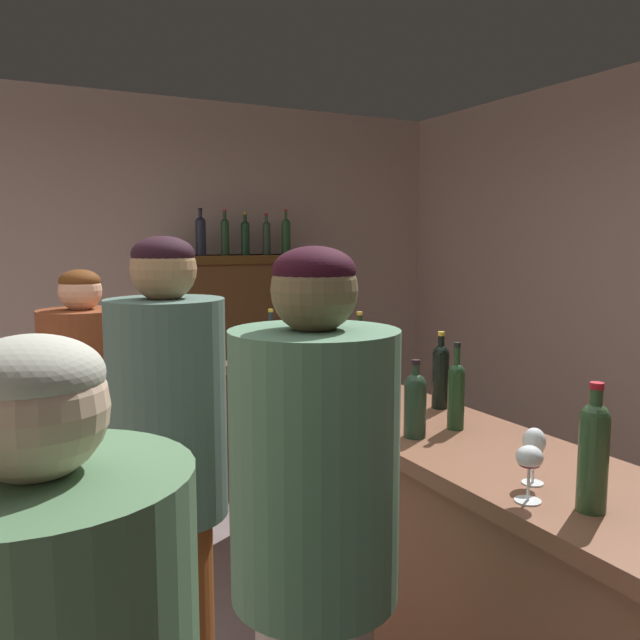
{
  "coord_description": "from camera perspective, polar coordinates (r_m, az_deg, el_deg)",
  "views": [
    {
      "loc": [
        -0.83,
        -1.79,
        1.67
      ],
      "look_at": [
        0.44,
        0.66,
        1.33
      ],
      "focal_mm": 36.51,
      "sensor_mm": 36.0,
      "label": 1
    }
  ],
  "objects": [
    {
      "name": "patron_redhead",
      "position": [
        1.64,
        -0.49,
        -20.93
      ],
      "size": [
        0.39,
        0.39,
        1.66
      ],
      "rotation": [
        0.0,
        0.0,
        0.95
      ],
      "color": "#B09F95",
      "rests_on": "ground"
    },
    {
      "name": "display_bottle_midright",
      "position": [
        4.97,
        -4.71,
        7.36
      ],
      "size": [
        0.06,
        0.06,
        0.31
      ],
      "color": "#304531",
      "rests_on": "display_cabinet"
    },
    {
      "name": "wine_glass_mid",
      "position": [
        2.7,
        2.24,
        -5.33
      ],
      "size": [
        0.07,
        0.07,
        0.13
      ],
      "color": "white",
      "rests_on": "bar_counter"
    },
    {
      "name": "wine_glass_rear",
      "position": [
        1.78,
        17.87,
        -11.66
      ],
      "size": [
        0.07,
        0.07,
        0.15
      ],
      "color": "white",
      "rests_on": "bar_counter"
    },
    {
      "name": "flower_arrangement",
      "position": [
        3.0,
        0.29,
        -2.46
      ],
      "size": [
        0.15,
        0.16,
        0.41
      ],
      "color": "#4F311C",
      "rests_on": "bar_counter"
    },
    {
      "name": "display_bottle_center",
      "position": [
        4.91,
        -6.57,
        7.35
      ],
      "size": [
        0.07,
        0.07,
        0.31
      ],
      "color": "#1B3E24",
      "rests_on": "display_cabinet"
    },
    {
      "name": "wine_bottle_merlot",
      "position": [
        1.76,
        22.85,
        -10.55
      ],
      "size": [
        0.07,
        0.07,
        0.33
      ],
      "color": "#2C4929",
      "rests_on": "bar_counter"
    },
    {
      "name": "wine_bottle_rose",
      "position": [
        3.52,
        -4.33,
        -1.74
      ],
      "size": [
        0.06,
        0.06,
        0.3
      ],
      "color": "#1D2F36",
      "rests_on": "bar_counter"
    },
    {
      "name": "wine_bottle_malbec",
      "position": [
        2.65,
        10.52,
        -4.61
      ],
      "size": [
        0.07,
        0.07,
        0.31
      ],
      "color": "black",
      "rests_on": "bar_counter"
    },
    {
      "name": "wine_glass_front",
      "position": [
        1.91,
        18.25,
        -10.35
      ],
      "size": [
        0.06,
        0.06,
        0.16
      ],
      "color": "white",
      "rests_on": "bar_counter"
    },
    {
      "name": "display_bottle_right",
      "position": [
        5.03,
        -3.0,
        7.47
      ],
      "size": [
        0.07,
        0.07,
        0.34
      ],
      "color": "#275329",
      "rests_on": "display_cabinet"
    },
    {
      "name": "bar_counter",
      "position": [
        2.63,
        9.11,
        -19.44
      ],
      "size": [
        0.58,
        3.1,
        1.0
      ],
      "color": "brown",
      "rests_on": "ground"
    },
    {
      "name": "wine_bottle_pinot",
      "position": [
        3.12,
        3.46,
        -2.68
      ],
      "size": [
        0.07,
        0.07,
        0.33
      ],
      "color": "#1E361B",
      "rests_on": "bar_counter"
    },
    {
      "name": "display_bottle_left",
      "position": [
        4.8,
        -10.42,
        7.42
      ],
      "size": [
        0.07,
        0.07,
        0.34
      ],
      "color": "#222739",
      "rests_on": "display_cabinet"
    },
    {
      "name": "cheese_plate",
      "position": [
        3.43,
        -2.48,
        -4.15
      ],
      "size": [
        0.19,
        0.19,
        0.01
      ],
      "primitive_type": "cylinder",
      "color": "white",
      "rests_on": "bar_counter"
    },
    {
      "name": "patron_near_entrance",
      "position": [
        3.15,
        -19.8,
        -8.77
      ],
      "size": [
        0.38,
        0.38,
        1.55
      ],
      "rotation": [
        0.0,
        0.0,
        -0.46
      ],
      "color": "maroon",
      "rests_on": "ground"
    },
    {
      "name": "patron_tall",
      "position": [
        2.07,
        -13.03,
        -14.25
      ],
      "size": [
        0.35,
        0.35,
        1.68
      ],
      "rotation": [
        0.0,
        0.0,
        -0.07
      ],
      "color": "brown",
      "rests_on": "ground"
    },
    {
      "name": "display_bottle_midleft",
      "position": [
        4.85,
        -8.34,
        7.42
      ],
      "size": [
        0.06,
        0.06,
        0.33
      ],
      "color": "#274729",
      "rests_on": "display_cabinet"
    },
    {
      "name": "wall_back",
      "position": [
        4.99,
        -17.71,
        3.05
      ],
      "size": [
        5.45,
        0.12,
        2.72
      ],
      "primitive_type": "cube",
      "color": "#C5AB9F",
      "rests_on": "ground"
    },
    {
      "name": "wine_bottle_syrah",
      "position": [
        2.37,
        11.85,
        -6.24
      ],
      "size": [
        0.06,
        0.06,
        0.31
      ],
      "color": "#1E3C1F",
      "rests_on": "bar_counter"
    },
    {
      "name": "wine_bottle_riesling",
      "position": [
        2.25,
        8.34,
        -7.13
      ],
      "size": [
        0.08,
        0.08,
        0.27
      ],
      "color": "#203625",
      "rests_on": "bar_counter"
    },
    {
      "name": "display_cabinet",
      "position": [
        4.98,
        -6.42,
        -2.95
      ],
      "size": [
        1.1,
        0.47,
        1.57
      ],
      "color": "#56351C",
      "rests_on": "ground"
    }
  ]
}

